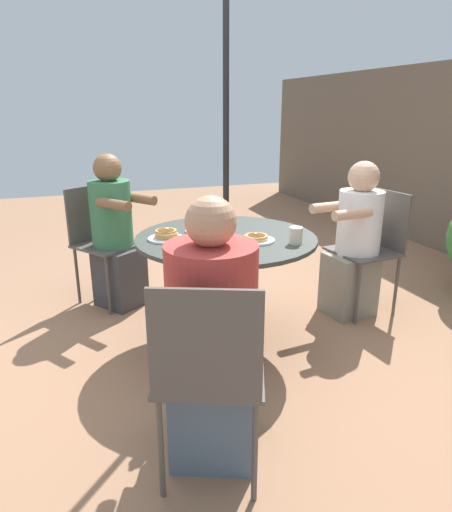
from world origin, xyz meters
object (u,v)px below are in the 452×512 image
pancake_plate_d (166,236)px  coffee_cup (296,235)px  pancake_plate_a (203,229)px  drinking_glass_a (216,231)px  patio_table (226,255)px  pancake_plate_c (237,248)px  diner_south (115,237)px  patio_chair_north (209,369)px  diner_north (213,346)px  pancake_plate_b (256,239)px  patio_chair_south (100,236)px  syrup_bottle (202,252)px  diner_east (355,245)px  patio_chair_east (373,243)px

pancake_plate_d → coffee_cup: 0.78m
pancake_plate_a → drinking_glass_a: size_ratio=1.98×
patio_table → pancake_plate_c: (0.32, -0.05, 0.14)m
diner_south → pancake_plate_c: (1.18, 0.54, 0.20)m
patio_table → patio_chair_north: (1.11, -0.48, -0.07)m
patio_table → diner_north: size_ratio=0.96×
patio_table → pancake_plate_b: 0.25m
pancake_plate_c → diner_south: bearing=-155.6°
patio_chair_south → diner_north: bearing=63.7°
syrup_bottle → drinking_glass_a: syrup_bottle is taller
pancake_plate_a → pancake_plate_c: bearing=6.3°
pancake_plate_d → pancake_plate_c: bearing=40.0°
patio_table → diner_south: bearing=-145.6°
patio_table → drinking_glass_a: 0.20m
patio_chair_north → syrup_bottle: size_ratio=6.46×
pancake_plate_b → syrup_bottle: size_ratio=1.58×
diner_east → patio_chair_south: diner_east is taller
patio_chair_north → pancake_plate_d: bearing=107.8°
patio_chair_south → pancake_plate_d: bearing=74.1°
diner_south → pancake_plate_d: diner_south is taller
patio_chair_south → pancake_plate_a: bearing=89.9°
patio_chair_east → pancake_plate_b: 1.13m
patio_chair_south → diner_east: bearing=117.8°
pancake_plate_d → coffee_cup: size_ratio=2.21×
patio_chair_south → patio_chair_east: bearing=120.4°
patio_table → patio_chair_south: patio_chair_south is taller
diner_north → patio_chair_south: size_ratio=1.29×
coffee_cup → drinking_glass_a: size_ratio=0.90×
patio_table → pancake_plate_c: size_ratio=5.09×
patio_chair_east → syrup_bottle: (0.53, -1.49, 0.25)m
diner_north → diner_south: size_ratio=1.00×
pancake_plate_a → pancake_plate_b: size_ratio=1.00×
patio_table → patio_chair_south: (-1.00, -0.68, -0.07)m
diner_south → syrup_bottle: diner_south is taller
coffee_cup → syrup_bottle: bearing=-78.5°
pancake_plate_d → coffee_cup: (0.35, 0.70, 0.03)m
pancake_plate_c → coffee_cup: coffee_cup is taller
patio_chair_south → coffee_cup: bearing=93.7°
patio_chair_north → coffee_cup: (-0.82, 0.81, 0.24)m
diner_east → pancake_plate_b: diner_east is taller
patio_chair_east → pancake_plate_c: size_ratio=4.09×
patio_chair_north → pancake_plate_b: bearing=80.4°
patio_chair_east → pancake_plate_d: 1.59m
syrup_bottle → drinking_glass_a: bearing=150.7°
diner_north → patio_chair_south: (-1.95, -0.28, -0.00)m
patio_table → coffee_cup: (0.30, 0.33, 0.17)m
patio_chair_north → patio_chair_south: bearing=118.8°
pancake_plate_a → pancake_plate_c: (0.47, 0.05, 0.00)m
patio_table → pancake_plate_d: pancake_plate_d is taller
patio_chair_north → pancake_plate_d: 1.19m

